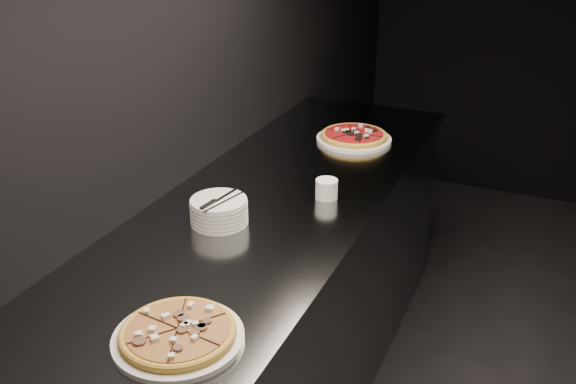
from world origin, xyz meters
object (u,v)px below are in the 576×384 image
at_px(pizza_tomato, 354,137).
at_px(plate_stack, 219,211).
at_px(cutlery, 218,201).
at_px(counter, 275,304).
at_px(ramekin, 327,188).
at_px(pizza_mushroom, 178,334).

bearing_deg(pizza_tomato, plate_stack, -99.82).
xyz_separation_m(plate_stack, cutlery, (0.01, -0.01, 0.04)).
bearing_deg(counter, cutlery, -105.57).
bearing_deg(cutlery, pizza_tomato, 88.07).
bearing_deg(cutlery, counter, 81.72).
xyz_separation_m(cutlery, ramekin, (0.25, 0.34, -0.05)).
bearing_deg(pizza_tomato, ramekin, -80.71).
bearing_deg(ramekin, pizza_mushroom, -92.49).
distance_m(pizza_tomato, ramekin, 0.60).
xyz_separation_m(pizza_tomato, ramekin, (0.10, -0.59, 0.02)).
relative_size(pizza_mushroom, cutlery, 1.66).
height_order(counter, pizza_mushroom, pizza_mushroom).
distance_m(pizza_mushroom, pizza_tomato, 1.50).
bearing_deg(plate_stack, pizza_tomato, 80.18).
xyz_separation_m(pizza_mushroom, plate_stack, (-0.22, 0.58, 0.02)).
bearing_deg(cutlery, plate_stack, 124.92).
height_order(pizza_mushroom, pizza_tomato, same).
relative_size(pizza_mushroom, plate_stack, 1.72).
relative_size(plate_stack, cutlery, 0.96).
height_order(pizza_mushroom, cutlery, cutlery).
distance_m(counter, pizza_tomato, 0.82).
bearing_deg(cutlery, pizza_mushroom, -62.58).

